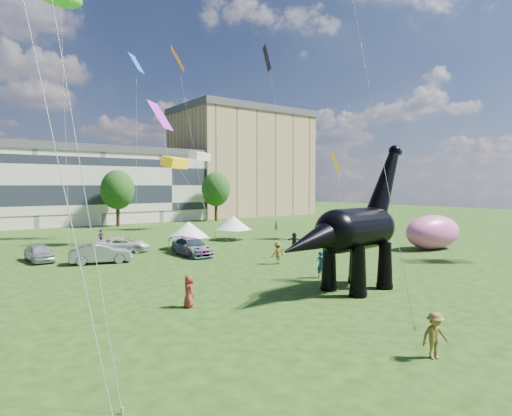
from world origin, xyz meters
TOP-DOWN VIEW (x-y plane):
  - ground at (0.00, 0.00)m, footprint 220.00×220.00m
  - apartment_block at (40.00, 65.00)m, footprint 28.00×18.00m
  - tree_mid_right at (8.00, 53.00)m, footprint 5.20×5.20m
  - tree_far_right at (26.00, 53.00)m, footprint 5.20×5.20m
  - dinosaur_sculpture at (5.72, 3.34)m, footprint 11.71×3.53m
  - car_silver at (-7.84, 25.88)m, footprint 2.01×4.46m
  - car_grey at (-3.88, 21.94)m, footprint 5.19×2.93m
  - car_white at (-0.47, 26.62)m, footprint 5.78×4.29m
  - car_dark at (4.07, 20.92)m, footprint 2.23×5.48m
  - gazebo_near at (5.75, 24.84)m, footprint 4.03×4.03m
  - gazebo_far at (13.45, 28.25)m, footprint 5.35×5.35m
  - inflatable_pink at (25.57, 9.97)m, footprint 7.30×4.26m
  - visitors at (-2.42, 14.04)m, footprint 51.31×40.28m

SIDE VIEW (x-z plane):
  - ground at x=0.00m, z-range 0.00..0.00m
  - car_white at x=-0.47m, z-range 0.00..1.46m
  - car_silver at x=-7.84m, z-range 0.00..1.49m
  - car_dark at x=4.07m, z-range 0.00..1.59m
  - car_grey at x=-3.88m, z-range 0.00..1.62m
  - visitors at x=-2.42m, z-range -0.06..1.83m
  - inflatable_pink at x=25.57m, z-range 0.00..3.47m
  - gazebo_near at x=5.75m, z-range 0.57..3.38m
  - gazebo_far at x=13.45m, z-range 0.58..3.43m
  - dinosaur_sculpture at x=5.72m, z-range -1.17..8.37m
  - tree_mid_right at x=8.00m, z-range 1.57..11.01m
  - tree_far_right at x=26.00m, z-range 1.57..11.01m
  - apartment_block at x=40.00m, z-range 0.00..22.00m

